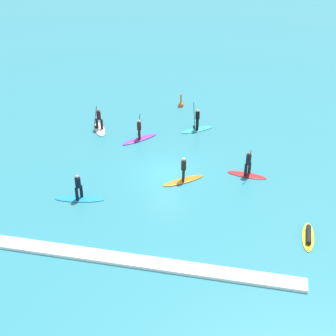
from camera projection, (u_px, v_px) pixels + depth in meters
The scene contains 10 objects.
ground_plane at pixel (168, 174), 32.55m from camera, with size 120.00×120.00×0.00m, color teal.
surfer_on_blue_board at pixel (79, 193), 29.78m from camera, with size 3.23×1.24×1.81m.
surfer_on_orange_board at pixel (183, 175), 31.57m from camera, with size 2.73×2.30×1.81m.
surfer_on_red_board at pixel (248, 169), 32.11m from camera, with size 2.74×1.03×2.27m.
surfer_on_yellow_board at pixel (308, 235), 26.82m from camera, with size 0.77×2.64×0.37m.
surfer_on_white_board at pixel (99, 125), 37.99m from camera, with size 1.83×2.62×2.00m.
surfer_on_teal_board at pixel (197, 125), 37.91m from camera, with size 2.60×2.15×2.26m.
surfer_on_purple_board at pixel (139, 135), 36.57m from camera, with size 2.50×2.64×2.17m.
marker_buoy at pixel (181, 104), 41.97m from camera, with size 0.47×0.47×1.25m.
wave_crest at pixel (134, 261), 25.11m from camera, with size 17.76×0.90×0.18m, color white.
Camera 1 is at (5.50, -26.92, 17.46)m, focal length 50.96 mm.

